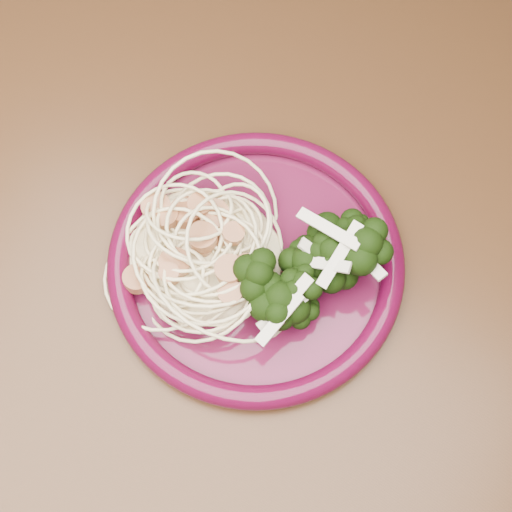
% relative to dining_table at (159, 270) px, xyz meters
% --- Properties ---
extents(dining_table, '(1.20, 0.80, 0.75)m').
position_rel_dining_table_xyz_m(dining_table, '(0.00, 0.00, 0.00)').
color(dining_table, '#472814').
rests_on(dining_table, ground).
extents(dinner_plate, '(0.29, 0.29, 0.02)m').
position_rel_dining_table_xyz_m(dinner_plate, '(0.10, 0.01, 0.11)').
color(dinner_plate, '#4E0E29').
rests_on(dinner_plate, dining_table).
extents(spaghetti_pile, '(0.15, 0.14, 0.03)m').
position_rel_dining_table_xyz_m(spaghetti_pile, '(0.06, -0.00, 0.12)').
color(spaghetti_pile, '#FAE8AE').
rests_on(spaghetti_pile, dinner_plate).
extents(scallop_cluster, '(0.14, 0.14, 0.04)m').
position_rel_dining_table_xyz_m(scallop_cluster, '(0.06, -0.00, 0.15)').
color(scallop_cluster, '#B2754D').
rests_on(scallop_cluster, spaghetti_pile).
extents(broccoli_pile, '(0.12, 0.15, 0.05)m').
position_rel_dining_table_xyz_m(broccoli_pile, '(0.14, 0.02, 0.13)').
color(broccoli_pile, black).
rests_on(broccoli_pile, dinner_plate).
extents(onion_garnish, '(0.08, 0.10, 0.04)m').
position_rel_dining_table_xyz_m(onion_garnish, '(0.14, 0.02, 0.16)').
color(onion_garnish, beige).
rests_on(onion_garnish, broccoli_pile).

